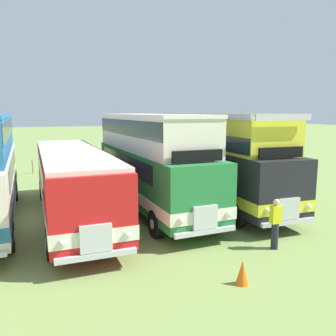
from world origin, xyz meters
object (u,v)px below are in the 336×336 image
bus_sixth_in_row (216,156)px  marshal_person (275,223)px  bus_fifth_in_row (151,158)px  cone_mid_row (243,272)px  bus_fourth_in_row (72,179)px

bus_sixth_in_row → marshal_person: (-1.19, -6.44, -1.48)m
bus_sixth_in_row → marshal_person: size_ratio=6.60×
bus_fifth_in_row → cone_mid_row: bearing=-89.5°
bus_fifth_in_row → cone_mid_row: (0.07, -7.82, -2.13)m
bus_fifth_in_row → cone_mid_row: bus_fifth_in_row is taller
bus_fifth_in_row → marshal_person: (2.43, -6.08, -1.58)m
cone_mid_row → bus_sixth_in_row: bearing=66.5°
cone_mid_row → marshal_person: marshal_person is taller
bus_sixth_in_row → marshal_person: 6.72m
bus_fifth_in_row → cone_mid_row: size_ratio=15.49×
bus_fourth_in_row → bus_sixth_in_row: bus_sixth_in_row is taller
bus_sixth_in_row → marshal_person: bus_sixth_in_row is taller
bus_sixth_in_row → cone_mid_row: bearing=-113.5°
cone_mid_row → bus_fourth_in_row: bearing=115.7°
bus_fourth_in_row → bus_fifth_in_row: size_ratio=1.11×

